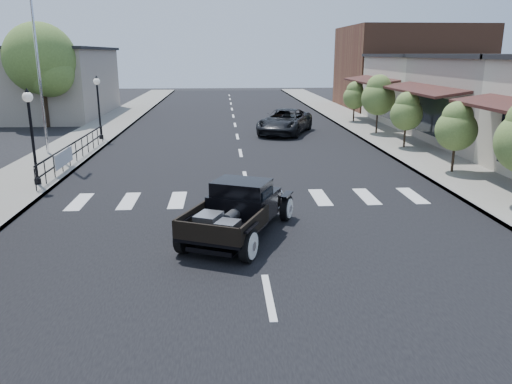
{
  "coord_description": "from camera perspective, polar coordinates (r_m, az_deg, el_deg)",
  "views": [
    {
      "loc": [
        -0.87,
        -12.03,
        4.72
      ],
      "look_at": [
        0.03,
        1.32,
        1.0
      ],
      "focal_mm": 35.0,
      "sensor_mm": 36.0,
      "label": 1
    }
  ],
  "objects": [
    {
      "name": "road",
      "position": [
        27.46,
        -2.01,
        5.66
      ],
      "size": [
        14.0,
        80.0,
        0.02
      ],
      "primitive_type": "cube",
      "color": "black",
      "rests_on": "ground"
    },
    {
      "name": "small_tree_c",
      "position": [
        26.26,
        16.75,
        7.8
      ],
      "size": [
        1.59,
        1.59,
        2.66
      ],
      "primitive_type": null,
      "color": "#5B7636",
      "rests_on": "sidewalk_right"
    },
    {
      "name": "small_tree_b",
      "position": [
        21.28,
        21.81,
        5.71
      ],
      "size": [
        1.61,
        1.61,
        2.69
      ],
      "primitive_type": null,
      "color": "#5B7636",
      "rests_on": "sidewalk_right"
    },
    {
      "name": "flagpole",
      "position": [
        25.5,
        -24.25,
        18.44
      ],
      "size": [
        0.12,
        0.12,
        12.86
      ],
      "primitive_type": "cylinder",
      "color": "silver",
      "rests_on": "sidewalk_left"
    },
    {
      "name": "lamp_post_b",
      "position": [
        19.46,
        -24.19,
        5.73
      ],
      "size": [
        0.36,
        0.36,
        3.42
      ],
      "primitive_type": null,
      "color": "black",
      "rests_on": "sidewalk_left"
    },
    {
      "name": "banner",
      "position": [
        21.45,
        -21.04,
        3.01
      ],
      "size": [
        0.04,
        2.2,
        0.6
      ],
      "primitive_type": null,
      "color": "silver",
      "rests_on": "sidewalk_left"
    },
    {
      "name": "second_car",
      "position": [
        30.54,
        3.32,
        8.02
      ],
      "size": [
        4.23,
        5.8,
        1.46
      ],
      "primitive_type": "imported",
      "rotation": [
        0.0,
        0.0,
        -0.38
      ],
      "color": "black",
      "rests_on": "ground"
    },
    {
      "name": "big_tree_far",
      "position": [
        35.99,
        -23.28,
        12.14
      ],
      "size": [
        4.56,
        4.56,
        6.69
      ],
      "primitive_type": null,
      "color": "#537231",
      "rests_on": "ground"
    },
    {
      "name": "sidewalk_left",
      "position": [
        28.47,
        -19.45,
        5.27
      ],
      "size": [
        3.0,
        80.0,
        0.15
      ],
      "primitive_type": "cube",
      "color": "gray",
      "rests_on": "ground"
    },
    {
      "name": "far_building_right",
      "position": [
        46.99,
        16.99,
        13.41
      ],
      "size": [
        11.0,
        10.0,
        7.0
      ],
      "primitive_type": "cube",
      "color": "brown",
      "rests_on": "ground"
    },
    {
      "name": "lamp_post_c",
      "position": [
        28.97,
        -17.52,
        9.17
      ],
      "size": [
        0.36,
        0.36,
        3.42
      ],
      "primitive_type": null,
      "color": "black",
      "rests_on": "sidewalk_left"
    },
    {
      "name": "ground",
      "position": [
        12.96,
        0.24,
        -5.83
      ],
      "size": [
        120.0,
        120.0,
        0.0
      ],
      "primitive_type": "plane",
      "color": "black",
      "rests_on": "ground"
    },
    {
      "name": "low_building_left",
      "position": [
        42.51,
        -23.77,
        11.27
      ],
      "size": [
        10.0,
        12.0,
        5.0
      ],
      "primitive_type": "cube",
      "color": "#ADA091",
      "rests_on": "ground"
    },
    {
      "name": "small_tree_e",
      "position": [
        35.77,
        11.17,
        10.03
      ],
      "size": [
        1.58,
        1.58,
        2.63
      ],
      "primitive_type": null,
      "color": "#5B7636",
      "rests_on": "sidewalk_right"
    },
    {
      "name": "storefront_far",
      "position": [
        37.63,
        21.47,
        10.73
      ],
      "size": [
        10.0,
        9.0,
        4.5
      ],
      "primitive_type": "cube",
      "color": "beige",
      "rests_on": "ground"
    },
    {
      "name": "sidewalk_right",
      "position": [
        28.99,
        15.12,
        5.79
      ],
      "size": [
        3.0,
        80.0,
        0.15
      ],
      "primitive_type": "cube",
      "color": "gray",
      "rests_on": "ground"
    },
    {
      "name": "small_tree_d",
      "position": [
        30.64,
        13.75,
        9.62
      ],
      "size": [
        1.97,
        1.97,
        3.28
      ],
      "primitive_type": null,
      "color": "#5B7636",
      "rests_on": "sidewalk_right"
    },
    {
      "name": "railing",
      "position": [
        23.31,
        -19.89,
        4.56
      ],
      "size": [
        0.08,
        10.0,
        1.0
      ],
      "primitive_type": null,
      "color": "black",
      "rests_on": "sidewalk_left"
    },
    {
      "name": "hotrod_pickup",
      "position": [
        13.17,
        -1.94,
        -1.96
      ],
      "size": [
        3.64,
        4.85,
        1.52
      ],
      "primitive_type": null,
      "rotation": [
        0.0,
        0.0,
        -0.41
      ],
      "color": "black",
      "rests_on": "ground"
    },
    {
      "name": "road_markings",
      "position": [
        22.55,
        -1.58,
        3.46
      ],
      "size": [
        12.0,
        60.0,
        0.06
      ],
      "primitive_type": null,
      "color": "silver",
      "rests_on": "ground"
    }
  ]
}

